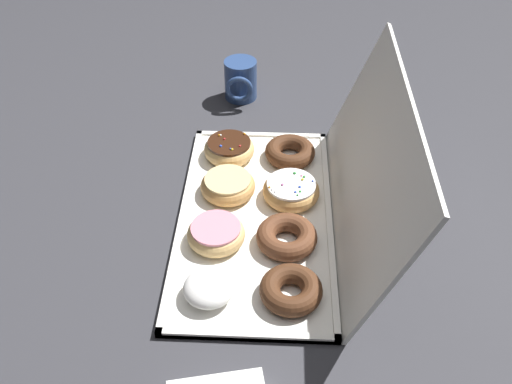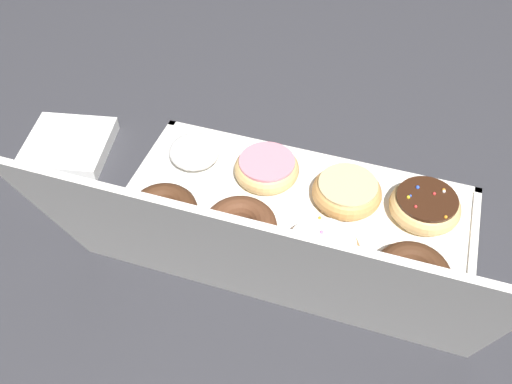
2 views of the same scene
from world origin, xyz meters
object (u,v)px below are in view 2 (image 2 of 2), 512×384
powdered_filled_donut_3 (195,151)px  chocolate_cake_ring_donut_4 (412,274)px  pink_frosted_donut_2 (267,168)px  napkin_stack (68,146)px  chocolate_cake_ring_donut_7 (163,211)px  sprinkle_donut_0 (425,206)px  chocolate_cake_ring_donut_6 (240,226)px  glazed_ring_donut_1 (347,191)px  donut_box (294,218)px  sprinkle_donut_5 (321,251)px

powdered_filled_donut_3 → chocolate_cake_ring_donut_4: 0.42m
pink_frosted_donut_2 → napkin_stack: size_ratio=0.76×
powdered_filled_donut_3 → chocolate_cake_ring_donut_7: size_ratio=0.81×
sprinkle_donut_0 → powdered_filled_donut_3: size_ratio=1.28×
chocolate_cake_ring_donut_4 → chocolate_cake_ring_donut_7: size_ratio=1.02×
sprinkle_donut_0 → chocolate_cake_ring_donut_6: (0.27, 0.13, -0.00)m
chocolate_cake_ring_donut_6 → glazed_ring_donut_1: bearing=-139.2°
donut_box → sprinkle_donut_0: (-0.20, -0.07, 0.03)m
glazed_ring_donut_1 → sprinkle_donut_5: size_ratio=0.97×
pink_frosted_donut_2 → powdered_filled_donut_3: (0.13, 0.00, 0.00)m
chocolate_cake_ring_donut_7 → glazed_ring_donut_1: bearing=-154.1°
donut_box → glazed_ring_donut_1: glazed_ring_donut_1 is taller
chocolate_cake_ring_donut_6 → powdered_filled_donut_3: bearing=-45.6°
sprinkle_donut_5 → chocolate_cake_ring_donut_6: size_ratio=1.01×
chocolate_cake_ring_donut_4 → sprinkle_donut_5: size_ratio=0.96×
chocolate_cake_ring_donut_4 → chocolate_cake_ring_donut_6: (0.27, -0.01, 0.00)m
powdered_filled_donut_3 → chocolate_cake_ring_donut_7: bearing=91.7°
donut_box → powdered_filled_donut_3: 0.22m
chocolate_cake_ring_donut_4 → chocolate_cake_ring_donut_7: bearing=0.2°
pink_frosted_donut_2 → napkin_stack: 0.37m
pink_frosted_donut_2 → donut_box: bearing=133.8°
chocolate_cake_ring_donut_7 → napkin_stack: size_ratio=0.76×
pink_frosted_donut_2 → powdered_filled_donut_3: bearing=0.2°
chocolate_cake_ring_donut_6 → sprinkle_donut_0: bearing=-154.1°
chocolate_cake_ring_donut_6 → napkin_stack: chocolate_cake_ring_donut_6 is taller
powdered_filled_donut_3 → napkin_stack: (0.23, 0.04, -0.02)m
glazed_ring_donut_1 → sprinkle_donut_5: sprinkle_donut_5 is taller
napkin_stack → powdered_filled_donut_3: bearing=-170.2°
sprinkle_donut_5 → chocolate_cake_ring_donut_7: size_ratio=1.07×
donut_box → pink_frosted_donut_2: bearing=-46.2°
chocolate_cake_ring_donut_4 → chocolate_cake_ring_donut_7: 0.39m
chocolate_cake_ring_donut_4 → sprinkle_donut_5: bearing=0.9°
chocolate_cake_ring_donut_6 → napkin_stack: (0.36, -0.09, -0.02)m
sprinkle_donut_0 → glazed_ring_donut_1: 0.13m
napkin_stack → sprinkle_donut_0: bearing=-176.7°
napkin_stack → chocolate_cake_ring_donut_6: bearing=165.6°
chocolate_cake_ring_donut_7 → sprinkle_donut_0: bearing=-160.7°
chocolate_cake_ring_donut_6 → sprinkle_donut_5: bearing=176.3°
sprinkle_donut_5 → napkin_stack: size_ratio=0.81×
sprinkle_donut_5 → sprinkle_donut_0: bearing=-134.5°
chocolate_cake_ring_donut_7 → napkin_stack: chocolate_cake_ring_donut_7 is taller
powdered_filled_donut_3 → sprinkle_donut_5: (-0.26, 0.14, -0.00)m
sprinkle_donut_0 → chocolate_cake_ring_donut_7: bearing=19.3°
chocolate_cake_ring_donut_4 → donut_box: bearing=-19.3°
pink_frosted_donut_2 → chocolate_cake_ring_donut_6: same height
sprinkle_donut_0 → powdered_filled_donut_3: (0.40, -0.00, 0.00)m
glazed_ring_donut_1 → chocolate_cake_ring_donut_7: (0.27, 0.13, -0.00)m
powdered_filled_donut_3 → chocolate_cake_ring_donut_6: powdered_filled_donut_3 is taller
donut_box → chocolate_cake_ring_donut_7: 0.21m
chocolate_cake_ring_donut_4 → chocolate_cake_ring_donut_6: chocolate_cake_ring_donut_6 is taller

